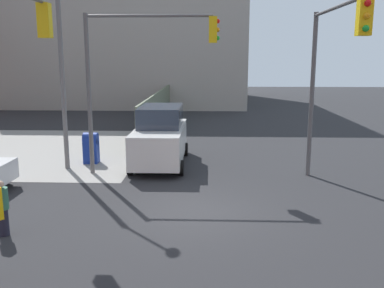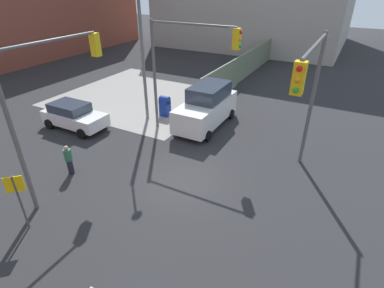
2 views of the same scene
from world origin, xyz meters
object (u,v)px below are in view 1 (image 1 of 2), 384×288
object	(u,v)px
traffic_signal_se_corner	(329,62)
van_white_delivery	(160,136)
street_lamp_corner	(65,60)
traffic_signal_ne_corner	(138,62)
traffic_signal_nw_corner	(5,65)
pedestrian_crossing	(2,207)
mailbox_blue	(91,147)

from	to	relation	value
traffic_signal_se_corner	van_white_delivery	xyz separation A→B (m)	(3.85, 6.30, -3.36)
street_lamp_corner	traffic_signal_se_corner	bearing A→B (deg)	-104.43
traffic_signal_ne_corner	traffic_signal_nw_corner	bearing A→B (deg)	163.94
van_white_delivery	pedestrian_crossing	bearing A→B (deg)	157.46
street_lamp_corner	mailbox_blue	distance (m)	4.17
traffic_signal_nw_corner	traffic_signal_se_corner	size ratio (longest dim) A/B	1.00
traffic_signal_ne_corner	street_lamp_corner	distance (m)	3.13
traffic_signal_se_corner	mailbox_blue	bearing A→B (deg)	67.89
pedestrian_crossing	traffic_signal_nw_corner	bearing A→B (deg)	147.73
mailbox_blue	street_lamp_corner	bearing A→B (deg)	156.58
mailbox_blue	van_white_delivery	world-z (taller)	van_white_delivery
traffic_signal_se_corner	mailbox_blue	distance (m)	10.96
traffic_signal_se_corner	traffic_signal_ne_corner	bearing A→B (deg)	72.74
traffic_signal_ne_corner	pedestrian_crossing	xyz separation A→B (m)	(-6.50, 2.75, -3.83)
van_white_delivery	traffic_signal_nw_corner	bearing A→B (deg)	162.95
mailbox_blue	van_white_delivery	bearing A→B (deg)	-90.18
traffic_signal_se_corner	traffic_signal_ne_corner	distance (m)	7.28
traffic_signal_nw_corner	pedestrian_crossing	world-z (taller)	traffic_signal_nw_corner
mailbox_blue	van_white_delivery	size ratio (longest dim) A/B	0.26
traffic_signal_nw_corner	mailbox_blue	size ratio (longest dim) A/B	4.55
street_lamp_corner	van_white_delivery	bearing A→B (deg)	-71.39
traffic_signal_ne_corner	van_white_delivery	world-z (taller)	traffic_signal_ne_corner
traffic_signal_nw_corner	street_lamp_corner	world-z (taller)	street_lamp_corner
street_lamp_corner	van_white_delivery	xyz separation A→B (m)	(1.26, -3.75, -3.42)
street_lamp_corner	van_white_delivery	distance (m)	5.23
traffic_signal_ne_corner	mailbox_blue	world-z (taller)	traffic_signal_ne_corner
traffic_signal_se_corner	street_lamp_corner	bearing A→B (deg)	75.57
traffic_signal_se_corner	street_lamp_corner	size ratio (longest dim) A/B	0.81
mailbox_blue	van_white_delivery	xyz separation A→B (m)	(-0.01, -3.20, 0.52)
pedestrian_crossing	mailbox_blue	bearing A→B (deg)	-82.47
mailbox_blue	traffic_signal_se_corner	bearing A→B (deg)	-112.11
traffic_signal_nw_corner	traffic_signal_se_corner	distance (m)	10.27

